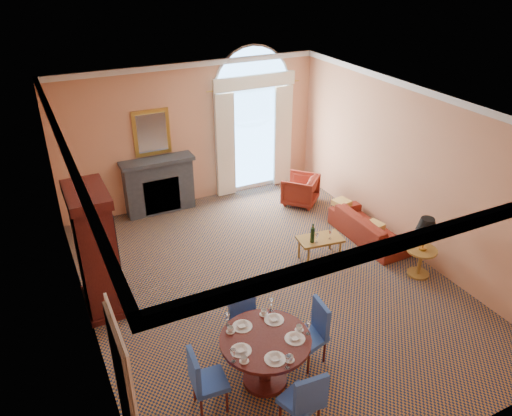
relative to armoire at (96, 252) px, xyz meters
name	(u,v)px	position (x,y,z in m)	size (l,w,h in m)	color
ground	(268,284)	(2.72, -0.74, -1.03)	(7.50, 7.50, 0.00)	#131F3C
room_envelope	(250,139)	(2.69, -0.07, 1.48)	(6.04, 7.52, 3.45)	tan
armoire	(96,252)	(0.00, 0.00, 0.00)	(0.61, 1.08, 2.13)	#3D110D
dining_table	(265,350)	(1.65, -2.69, -0.45)	(1.22, 1.22, 0.97)	#3D110D
dining_chair_north	(245,316)	(1.71, -1.93, -0.47)	(0.50, 0.50, 0.97)	#264897
dining_chair_south	(305,399)	(1.72, -3.61, -0.47)	(0.55, 0.55, 0.97)	#264897
dining_chair_east	(314,329)	(2.47, -2.62, -0.47)	(0.53, 0.53, 0.97)	#264897
dining_chair_west	(202,378)	(0.73, -2.76, -0.47)	(0.48, 0.46, 0.97)	#264897
sofa	(369,227)	(5.27, -0.27, -0.75)	(1.88, 0.73, 0.55)	maroon
armchair	(300,190)	(4.83, 1.73, -0.68)	(0.73, 0.75, 0.68)	maroon
coffee_table	(320,239)	(3.98, -0.41, -0.61)	(0.90, 0.57, 0.81)	olive
side_table	(424,240)	(5.32, -1.68, -0.28)	(0.54, 0.54, 1.15)	olive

